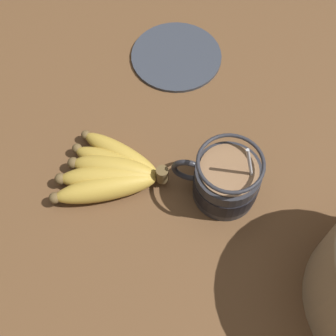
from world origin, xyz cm
name	(u,v)px	position (x,y,z in cm)	size (l,w,h in cm)	color
table	(192,190)	(0.00, 0.00, 1.68)	(113.58, 113.58, 3.37)	brown
coffee_mug	(226,178)	(-5.07, -0.50, 7.50)	(14.10, 10.43, 14.37)	#28282D
banana_bunch	(112,172)	(13.26, 1.63, 5.40)	(17.87, 16.16, 4.39)	brown
small_plate	(176,56)	(9.03, -26.54, 3.67)	(17.46, 17.46, 0.60)	#333842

